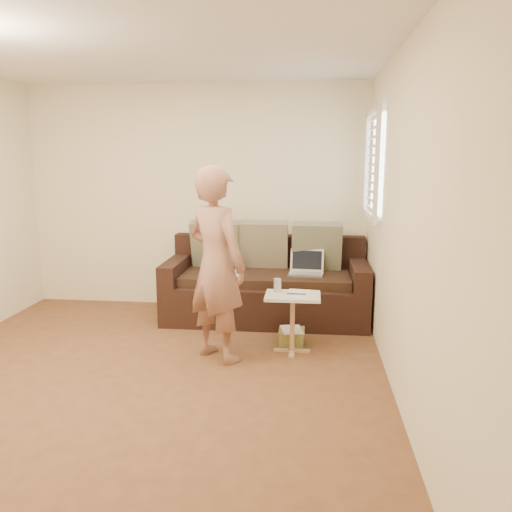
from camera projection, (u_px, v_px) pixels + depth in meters
name	position (u px, v px, depth m)	size (l,w,h in m)	color
floor	(138.00, 383.00, 4.07)	(4.50, 4.50, 0.00)	brown
ceiling	(121.00, 37.00, 3.57)	(4.50, 4.50, 0.00)	white
wall_back	(196.00, 198.00, 6.01)	(4.00, 4.00, 0.00)	beige
wall_right	(404.00, 225.00, 3.61)	(4.50, 4.50, 0.00)	beige
window_blinds	(374.00, 165.00, 5.00)	(0.12, 0.88, 1.08)	white
sofa	(266.00, 281.00, 5.63)	(2.20, 0.95, 0.85)	black
pillow_left	(216.00, 244.00, 5.83)	(0.55, 0.14, 0.55)	#62694D
pillow_mid	(264.00, 245.00, 5.79)	(0.55, 0.14, 0.55)	#736E52
pillow_right	(317.00, 247.00, 5.69)	(0.55, 0.14, 0.55)	#62694D
laptop_silver	(306.00, 275.00, 5.52)	(0.37, 0.27, 0.24)	#B7BABC
laptop_white	(224.00, 275.00, 5.51)	(0.34, 0.25, 0.25)	white
person	(216.00, 264.00, 4.43)	(0.63, 0.42, 1.71)	#9C5D55
side_table	(292.00, 323.00, 4.68)	(0.50, 0.35, 0.55)	silver
drinking_glass	(278.00, 285.00, 4.72)	(0.07, 0.07, 0.12)	silver
scissors	(296.00, 294.00, 4.61)	(0.18, 0.10, 0.02)	silver
paper_on_table	(298.00, 293.00, 4.65)	(0.21, 0.30, 0.00)	white
striped_box	(292.00, 337.00, 4.89)	(0.24, 0.24, 0.15)	orange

